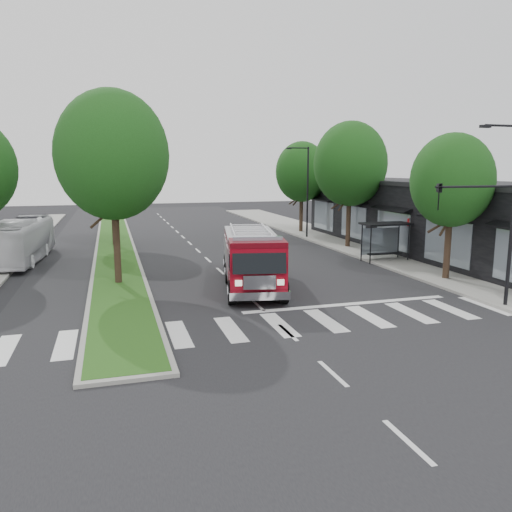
% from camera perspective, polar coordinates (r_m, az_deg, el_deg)
% --- Properties ---
extents(ground, '(140.00, 140.00, 0.00)m').
position_cam_1_polar(ground, '(22.81, 0.21, -5.66)').
color(ground, black).
rests_on(ground, ground).
extents(sidewalk_right, '(5.00, 80.00, 0.15)m').
position_cam_1_polar(sidewalk_right, '(36.78, 14.59, 0.14)').
color(sidewalk_right, gray).
rests_on(sidewalk_right, ground).
extents(median, '(3.00, 50.00, 0.15)m').
position_cam_1_polar(median, '(39.52, -15.76, 0.75)').
color(median, gray).
rests_on(median, ground).
extents(storefront_row, '(8.00, 30.00, 5.00)m').
position_cam_1_polar(storefront_row, '(38.97, 20.46, 3.97)').
color(storefront_row, black).
rests_on(storefront_row, ground).
extents(bus_shelter, '(3.20, 1.60, 2.61)m').
position_cam_1_polar(bus_shelter, '(34.27, 14.45, 2.77)').
color(bus_shelter, black).
rests_on(bus_shelter, ground).
extents(tree_right_near, '(4.40, 4.40, 8.05)m').
position_cam_1_polar(tree_right_near, '(29.11, 21.49, 8.03)').
color(tree_right_near, black).
rests_on(tree_right_near, ground).
extents(tree_right_mid, '(5.60, 5.60, 9.72)m').
position_cam_1_polar(tree_right_mid, '(39.30, 10.71, 10.29)').
color(tree_right_mid, black).
rests_on(tree_right_mid, ground).
extents(tree_right_far, '(5.00, 5.00, 8.73)m').
position_cam_1_polar(tree_right_far, '(48.43, 5.25, 9.55)').
color(tree_right_far, black).
rests_on(tree_right_far, ground).
extents(tree_median_near, '(5.80, 5.80, 10.16)m').
position_cam_1_polar(tree_median_near, '(27.07, -16.08, 11.00)').
color(tree_median_near, black).
rests_on(tree_median_near, ground).
extents(tree_median_far, '(5.60, 5.60, 9.72)m').
position_cam_1_polar(tree_median_far, '(41.06, -16.23, 10.05)').
color(tree_median_far, black).
rests_on(tree_median_far, ground).
extents(streetlight_right_near, '(4.08, 0.22, 8.00)m').
position_cam_1_polar(streetlight_right_near, '(23.71, 25.85, 5.40)').
color(streetlight_right_near, black).
rests_on(streetlight_right_near, ground).
extents(streetlight_right_far, '(2.11, 0.20, 8.00)m').
position_cam_1_polar(streetlight_right_far, '(44.32, 5.74, 7.75)').
color(streetlight_right_far, black).
rests_on(streetlight_right_far, ground).
extents(fire_engine, '(4.32, 9.27, 3.09)m').
position_cam_1_polar(fire_engine, '(26.08, -0.48, -0.33)').
color(fire_engine, '#53040D').
rests_on(fire_engine, ground).
extents(city_bus, '(3.09, 10.41, 2.86)m').
position_cam_1_polar(city_bus, '(36.64, -25.21, 1.62)').
color(city_bus, silver).
rests_on(city_bus, ground).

